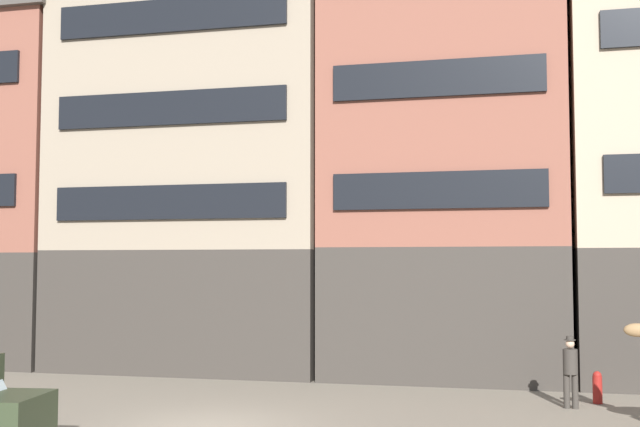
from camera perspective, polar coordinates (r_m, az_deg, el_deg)
The scene contains 4 objects.
building_center_left at distance 28.70m, azimuth -8.19°, elevation 2.91°, with size 9.89×7.43×13.71m.
building_center_right at distance 27.16m, azimuth 9.18°, elevation 7.90°, with size 8.02×7.43×18.02m.
pedestrian_officer at distance 20.78m, azimuth 17.91°, elevation -10.80°, with size 0.51×0.51×1.79m.
fire_hydrant_curbside at distance 21.77m, azimuth 19.70°, elevation -11.90°, with size 0.24×0.24×0.83m.
Camera 1 is at (6.40, -16.35, 3.62)m, focal length 43.58 mm.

